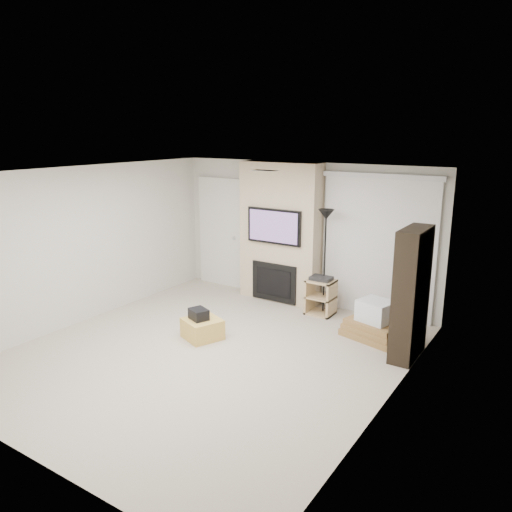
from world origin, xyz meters
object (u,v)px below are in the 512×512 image
Objects in this scene: av_stand at (321,294)px; box_stack at (375,324)px; bookshelf at (411,294)px; ottoman at (202,329)px; floor_lamp at (326,232)px.

box_stack is at bearing -22.07° from av_stand.
av_stand is 1.98m from bookshelf.
ottoman is 2.16m from av_stand.
bookshelf is (0.59, -0.37, 0.68)m from box_stack.
box_stack is at bearing 148.05° from bookshelf.
ottoman is 0.50× the size of box_stack.
ottoman is 2.59m from box_stack.
floor_lamp reaches higher than box_stack.
av_stand is (-0.01, -0.09, -1.06)m from floor_lamp.
box_stack is (2.16, 1.43, 0.07)m from ottoman.
box_stack is at bearing -25.96° from floor_lamp.
av_stand is at bearing 61.19° from ottoman.
ottoman is at bearing -117.95° from floor_lamp.
bookshelf is at bearing 21.07° from ottoman.
box_stack is at bearing 33.48° from ottoman.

